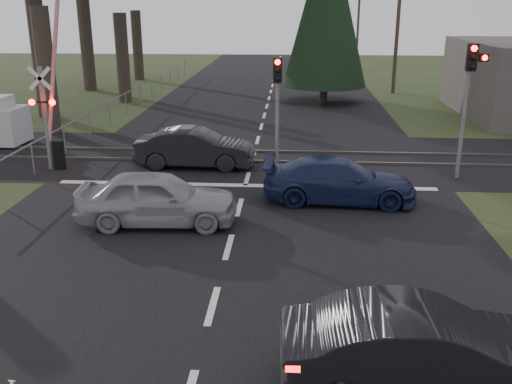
# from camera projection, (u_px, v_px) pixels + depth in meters

# --- Properties ---
(ground) EXTENTS (120.00, 120.00, 0.00)m
(ground) POSITION_uv_depth(u_px,v_px,m) (213.00, 306.00, 11.83)
(ground) COLOR #2C3B1A
(ground) RESTS_ON ground
(road) EXTENTS (14.00, 100.00, 0.01)m
(road) POSITION_uv_depth(u_px,v_px,m) (249.00, 171.00, 21.30)
(road) COLOR black
(road) RESTS_ON ground
(rail_corridor) EXTENTS (120.00, 8.00, 0.01)m
(rail_corridor) POSITION_uv_depth(u_px,v_px,m) (253.00, 157.00, 23.19)
(rail_corridor) COLOR black
(rail_corridor) RESTS_ON ground
(stop_line) EXTENTS (13.00, 0.35, 0.00)m
(stop_line) POSITION_uv_depth(u_px,v_px,m) (245.00, 185.00, 19.59)
(stop_line) COLOR silver
(stop_line) RESTS_ON ground
(rail_near) EXTENTS (120.00, 0.12, 0.10)m
(rail_near) POSITION_uv_depth(u_px,v_px,m) (252.00, 161.00, 22.42)
(rail_near) COLOR #59544C
(rail_near) RESTS_ON ground
(rail_far) EXTENTS (120.00, 0.12, 0.10)m
(rail_far) POSITION_uv_depth(u_px,v_px,m) (254.00, 151.00, 23.93)
(rail_far) COLOR #59544C
(rail_far) RESTS_ON ground
(crossing_signal) EXTENTS (1.62, 0.38, 6.96)m
(crossing_signal) POSITION_uv_depth(u_px,v_px,m) (51.00, 115.00, 20.89)
(crossing_signal) COLOR slate
(crossing_signal) RESTS_ON ground
(traffic_signal_right) EXTENTS (0.68, 0.48, 4.70)m
(traffic_signal_right) POSITION_uv_depth(u_px,v_px,m) (470.00, 85.00, 19.29)
(traffic_signal_right) COLOR slate
(traffic_signal_right) RESTS_ON ground
(traffic_signal_center) EXTENTS (0.32, 0.48, 4.10)m
(traffic_signal_center) POSITION_uv_depth(u_px,v_px,m) (277.00, 93.00, 20.99)
(traffic_signal_center) COLOR slate
(traffic_signal_center) RESTS_ON ground
(utility_pole_mid) EXTENTS (1.80, 0.26, 9.00)m
(utility_pole_mid) POSITION_uv_depth(u_px,v_px,m) (398.00, 22.00, 38.21)
(utility_pole_mid) COLOR #4C3D2D
(utility_pole_mid) RESTS_ON ground
(utility_pole_far) EXTENTS (1.80, 0.26, 9.00)m
(utility_pole_far) POSITION_uv_depth(u_px,v_px,m) (359.00, 15.00, 61.88)
(utility_pole_far) COLOR #4C3D2D
(utility_pole_far) RESTS_ON ground
(conifer_tree) EXTENTS (5.20, 5.20, 11.00)m
(conifer_tree) POSITION_uv_depth(u_px,v_px,m) (327.00, 2.00, 34.33)
(conifer_tree) COLOR #473D33
(conifer_tree) RESTS_ON ground
(fence_left) EXTENTS (0.10, 36.00, 1.20)m
(fence_left) POSITION_uv_depth(u_px,v_px,m) (134.00, 109.00, 33.61)
(fence_left) COLOR slate
(fence_left) RESTS_ON ground
(dark_hatchback) EXTENTS (4.59, 1.75, 1.49)m
(dark_hatchback) POSITION_uv_depth(u_px,v_px,m) (424.00, 352.00, 9.00)
(dark_hatchback) COLOR black
(dark_hatchback) RESTS_ON ground
(silver_car) EXTENTS (4.56, 2.03, 1.52)m
(silver_car) POSITION_uv_depth(u_px,v_px,m) (157.00, 198.00, 16.00)
(silver_car) COLOR #929399
(silver_car) RESTS_ON ground
(blue_sedan) EXTENTS (4.83, 2.11, 1.38)m
(blue_sedan) POSITION_uv_depth(u_px,v_px,m) (339.00, 180.00, 17.84)
(blue_sedan) COLOR #172145
(blue_sedan) RESTS_ON ground
(dark_car_far) EXTENTS (4.49, 1.67, 1.47)m
(dark_car_far) POSITION_uv_depth(u_px,v_px,m) (195.00, 148.00, 21.61)
(dark_car_far) COLOR black
(dark_car_far) RESTS_ON ground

